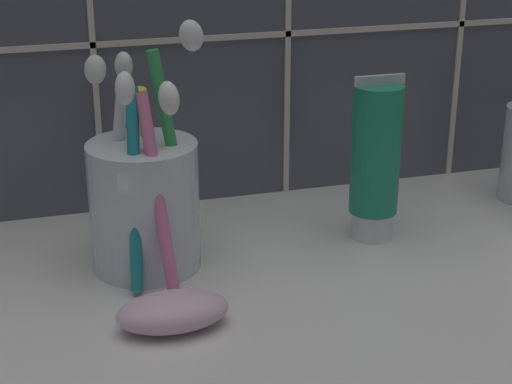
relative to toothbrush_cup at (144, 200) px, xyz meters
The scene contains 4 objects.
sink_counter 16.51cm from the toothbrush_cup, 28.53° to the right, with size 67.77×39.15×2.00cm, color silver.
toothbrush_cup is the anchor object (origin of this frame).
toothpaste_tube 18.74cm from the toothbrush_cup, ahead, with size 4.15×3.95×13.63cm.
soap_bar 10.61cm from the toothbrush_cup, 89.54° to the right, with size 7.61×4.46×2.37cm, color #DBB2C6.
Camera 1 is at (-21.97, -51.86, 31.48)cm, focal length 60.00 mm.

